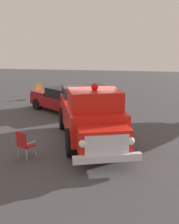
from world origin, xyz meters
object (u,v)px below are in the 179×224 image
object	(u,v)px
classic_hot_rod	(61,99)
lawn_chair_by_car	(24,143)
lawn_chair_spare	(39,90)
lawn_chair_near_truck	(89,92)
spectator_seated	(89,91)
vintage_fire_truck	(90,113)

from	to	relation	value
classic_hot_rod	lawn_chair_by_car	distance (m)	7.34
classic_hot_rod	lawn_chair_spare	xyz separation A→B (m)	(-3.75, -2.72, -0.16)
lawn_chair_by_car	lawn_chair_spare	xyz separation A→B (m)	(-11.07, -3.34, 0.00)
lawn_chair_near_truck	spectator_seated	bearing A→B (deg)	-9.54
lawn_chair_near_truck	lawn_chair_by_car	xyz separation A→B (m)	(10.95, -0.43, 0.00)
lawn_chair_by_car	lawn_chair_spare	world-z (taller)	same
vintage_fire_truck	lawn_chair_near_truck	size ratio (longest dim) A/B	6.21
vintage_fire_truck	lawn_chair_by_car	xyz separation A→B (m)	(2.33, -2.00, -0.61)
spectator_seated	lawn_chair_spare	bearing A→B (deg)	-93.86
vintage_fire_truck	lawn_chair_by_car	distance (m)	3.13
vintage_fire_truck	classic_hot_rod	xyz separation A→B (m)	(-4.99, -2.63, -0.45)
lawn_chair_near_truck	lawn_chair_by_car	world-z (taller)	same
classic_hot_rod	lawn_chair_spare	distance (m)	4.64
vintage_fire_truck	spectator_seated	size ratio (longest dim) A/B	4.91
vintage_fire_truck	lawn_chair_spare	xyz separation A→B (m)	(-8.74, -5.34, -0.61)
vintage_fire_truck	lawn_chair_spare	size ratio (longest dim) A/B	6.21
lawn_chair_near_truck	lawn_chair_by_car	bearing A→B (deg)	-2.24
spectator_seated	classic_hot_rod	bearing A→B (deg)	-16.40
lawn_chair_by_car	spectator_seated	distance (m)	10.82
classic_hot_rod	lawn_chair_near_truck	xyz separation A→B (m)	(-3.63, 1.05, -0.16)
vintage_fire_truck	classic_hot_rod	bearing A→B (deg)	-152.25
vintage_fire_truck	lawn_chair_by_car	bearing A→B (deg)	-40.69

